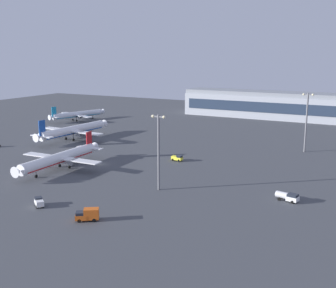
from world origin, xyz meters
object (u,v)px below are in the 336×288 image
object	(u,v)px
airplane_mid_apron	(77,115)
baggage_tractor	(177,158)
airplane_taxiway_distant	(60,158)
airplane_terminal_side	(73,130)
apron_light_central	(159,147)
cargo_loader	(39,202)
fuel_truck	(288,196)
catering_truck	(88,215)
apron_light_east	(307,118)

from	to	relation	value
airplane_mid_apron	baggage_tractor	xyz separation A→B (m)	(97.12, -59.23, -2.46)
airplane_taxiway_distant	airplane_terminal_side	xyz separation A→B (m)	(-30.59, 42.65, 0.36)
baggage_tractor	apron_light_central	world-z (taller)	apron_light_central
airplane_mid_apron	cargo_loader	world-z (taller)	airplane_mid_apron
airplane_mid_apron	fuel_truck	distance (m)	167.16
catering_truck	apron_light_central	bearing A→B (deg)	-40.71
catering_truck	cargo_loader	xyz separation A→B (m)	(-17.76, 1.93, -0.40)
airplane_mid_apron	apron_light_east	xyz separation A→B (m)	(136.56, -20.94, 10.26)
airplane_terminal_side	baggage_tractor	size ratio (longest dim) A/B	10.64
cargo_loader	catering_truck	bearing A→B (deg)	-59.52
airplane_terminal_side	cargo_loader	size ratio (longest dim) A/B	10.02
airplane_terminal_side	catering_truck	distance (m)	102.28
airplane_mid_apron	apron_light_central	bearing A→B (deg)	-22.73
airplane_taxiway_distant	airplane_mid_apron	bearing A→B (deg)	-54.40
airplane_mid_apron	catering_truck	bearing A→B (deg)	-31.47
apron_light_central	fuel_truck	bearing A→B (deg)	12.20
catering_truck	baggage_tractor	xyz separation A→B (m)	(-7.13, 62.50, -0.40)
airplane_taxiway_distant	apron_light_east	size ratio (longest dim) A/B	1.71
airplane_mid_apron	baggage_tractor	bearing A→B (deg)	-13.43
catering_truck	airplane_mid_apron	bearing A→B (deg)	6.80
airplane_mid_apron	baggage_tractor	distance (m)	113.79
fuel_truck	baggage_tractor	world-z (taller)	fuel_truck
airplane_taxiway_distant	airplane_terminal_side	bearing A→B (deg)	-55.49
airplane_mid_apron	cargo_loader	xyz separation A→B (m)	(86.50, -119.81, -2.46)
fuel_truck	apron_light_central	size ratio (longest dim) A/B	0.29
cargo_loader	airplane_mid_apron	bearing A→B (deg)	72.50
airplane_mid_apron	catering_truck	distance (m)	160.29
apron_light_east	cargo_loader	bearing A→B (deg)	-116.86
cargo_loader	apron_light_central	xyz separation A→B (m)	(21.30, 27.15, 11.91)
baggage_tractor	airplane_terminal_side	bearing A→B (deg)	-99.37
cargo_loader	apron_light_central	bearing A→B (deg)	-1.44
fuel_truck	cargo_loader	size ratio (longest dim) A/B	1.47
apron_light_east	airplane_terminal_side	bearing A→B (deg)	-166.06
apron_light_east	airplane_taxiway_distant	bearing A→B (deg)	-136.12
fuel_truck	catering_truck	size ratio (longest dim) A/B	1.10
airplane_taxiway_distant	fuel_truck	xyz separation A→B (m)	(77.86, 3.82, -2.64)
apron_light_central	apron_light_east	size ratio (longest dim) A/B	0.94
catering_truck	baggage_tractor	distance (m)	62.91
airplane_taxiway_distant	cargo_loader	world-z (taller)	airplane_taxiway_distant
airplane_taxiway_distant	airplane_terminal_side	distance (m)	52.49
catering_truck	cargo_loader	distance (m)	17.87
fuel_truck	cargo_loader	bearing A→B (deg)	-47.19
fuel_truck	baggage_tractor	bearing A→B (deg)	-107.12
airplane_mid_apron	airplane_terminal_side	bearing A→B (deg)	-34.32
airplane_terminal_side	baggage_tractor	xyz separation A→B (m)	(61.55, -13.24, -3.18)
baggage_tractor	airplane_mid_apron	bearing A→B (deg)	-118.61
apron_light_central	apron_light_east	xyz separation A→B (m)	(28.77, 71.72, 0.81)
baggage_tractor	apron_light_east	size ratio (longest dim) A/B	0.17
fuel_truck	cargo_loader	xyz separation A→B (m)	(-57.53, -34.98, -0.19)
airplane_taxiway_distant	baggage_tractor	bearing A→B (deg)	-137.60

